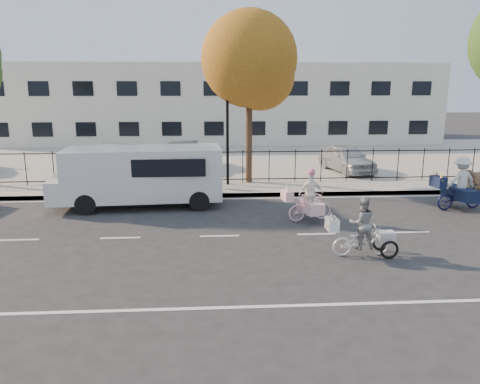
{
  "coord_description": "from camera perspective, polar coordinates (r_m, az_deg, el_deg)",
  "views": [
    {
      "loc": [
        -0.22,
        -13.63,
        4.57
      ],
      "look_at": [
        0.7,
        1.2,
        1.1
      ],
      "focal_mm": 35.0,
      "sensor_mm": 36.0,
      "label": 1
    }
  ],
  "objects": [
    {
      "name": "building",
      "position": [
        38.66,
        -3.28,
        10.79
      ],
      "size": [
        34.0,
        10.0,
        6.0
      ],
      "primitive_type": "cube",
      "color": "silver",
      "rests_on": "ground"
    },
    {
      "name": "lamppost",
      "position": [
        20.5,
        -1.55,
        9.06
      ],
      "size": [
        0.36,
        0.36,
        4.33
      ],
      "color": "black",
      "rests_on": "sidewalk"
    },
    {
      "name": "sidewalk",
      "position": [
        20.24,
        -2.84,
        0.29
      ],
      "size": [
        60.0,
        2.2,
        0.15
      ],
      "primitive_type": "cube",
      "color": "#A8A399",
      "rests_on": "ground"
    },
    {
      "name": "unicorn_bike",
      "position": [
        15.92,
        8.47,
        -1.19
      ],
      "size": [
        1.83,
        1.31,
        1.8
      ],
      "rotation": [
        0.0,
        0.0,
        1.79
      ],
      "color": "#F7BCD0",
      "rests_on": "ground"
    },
    {
      "name": "white_van",
      "position": [
        17.95,
        -11.99,
        2.12
      ],
      "size": [
        6.38,
        2.48,
        2.22
      ],
      "rotation": [
        0.0,
        0.0,
        0.06
      ],
      "color": "white",
      "rests_on": "ground"
    },
    {
      "name": "zebra_trike",
      "position": [
        13.03,
        14.61,
        -4.9
      ],
      "size": [
        1.89,
        0.72,
        1.63
      ],
      "rotation": [
        0.0,
        0.0,
        1.59
      ],
      "color": "silver",
      "rests_on": "ground"
    },
    {
      "name": "bull_bike",
      "position": [
        19.01,
        25.21,
        0.38
      ],
      "size": [
        2.16,
        1.51,
        1.96
      ],
      "rotation": [
        0.0,
        0.0,
        1.76
      ],
      "color": "#111037",
      "rests_on": "ground"
    },
    {
      "name": "lot_car_b",
      "position": [
        24.56,
        -15.78,
        3.97
      ],
      "size": [
        4.0,
        5.66,
        1.43
      ],
      "primitive_type": "imported",
      "rotation": [
        0.0,
        0.0,
        -0.35
      ],
      "color": "silver",
      "rests_on": "parking_lot"
    },
    {
      "name": "road_markings",
      "position": [
        14.38,
        -2.5,
        -5.38
      ],
      "size": [
        60.0,
        9.52,
        0.01
      ],
      "primitive_type": null,
      "color": "silver",
      "rests_on": "ground"
    },
    {
      "name": "lot_car_c",
      "position": [
        24.92,
        -6.94,
        4.48
      ],
      "size": [
        1.53,
        4.32,
        1.42
      ],
      "primitive_type": "imported",
      "rotation": [
        0.0,
        0.0,
        -0.01
      ],
      "color": "#505358",
      "rests_on": "parking_lot"
    },
    {
      "name": "pedestrian",
      "position": [
        20.2,
        -18.59,
        2.14
      ],
      "size": [
        0.7,
        0.64,
        1.61
      ],
      "primitive_type": "imported",
      "rotation": [
        0.0,
        0.0,
        3.7
      ],
      "color": "black",
      "rests_on": "sidewalk"
    },
    {
      "name": "parking_lot",
      "position": [
        28.98,
        -3.08,
        4.2
      ],
      "size": [
        60.0,
        15.6,
        0.15
      ],
      "primitive_type": "cube",
      "color": "#A8A399",
      "rests_on": "ground"
    },
    {
      "name": "tree_mid",
      "position": [
        21.09,
        1.53,
        15.35
      ],
      "size": [
        4.19,
        4.19,
        7.69
      ],
      "color": "#442D1D",
      "rests_on": "ground"
    },
    {
      "name": "lot_car_d",
      "position": [
        24.46,
        12.89,
        4.02
      ],
      "size": [
        2.4,
        4.26,
        1.37
      ],
      "primitive_type": "imported",
      "rotation": [
        0.0,
        0.0,
        0.21
      ],
      "color": "#B1B5B9",
      "rests_on": "parking_lot"
    },
    {
      "name": "iron_fence",
      "position": [
        21.15,
        -2.91,
        3.13
      ],
      "size": [
        58.0,
        0.06,
        1.5
      ],
      "primitive_type": null,
      "color": "black",
      "rests_on": "sidewalk"
    },
    {
      "name": "curb",
      "position": [
        19.22,
        -2.8,
        -0.4
      ],
      "size": [
        60.0,
        0.1,
        0.15
      ],
      "primitive_type": "cube",
      "color": "#A8A399",
      "rests_on": "ground"
    },
    {
      "name": "ground",
      "position": [
        14.38,
        -2.5,
        -5.4
      ],
      "size": [
        120.0,
        120.0,
        0.0
      ],
      "primitive_type": "plane",
      "color": "#333334"
    },
    {
      "name": "street_sign",
      "position": [
        20.74,
        -8.04,
        4.27
      ],
      "size": [
        0.85,
        0.06,
        1.8
      ],
      "color": "black",
      "rests_on": "sidewalk"
    }
  ]
}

